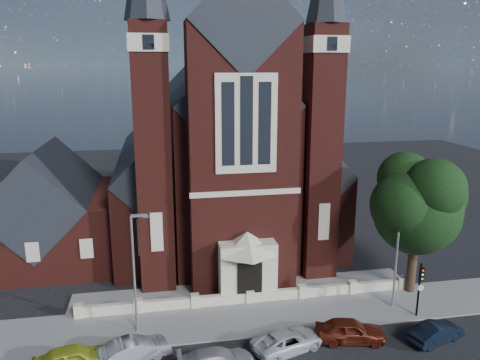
# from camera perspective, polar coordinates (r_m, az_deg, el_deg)

# --- Properties ---
(ground) EXTENTS (120.00, 120.00, 0.00)m
(ground) POSITION_cam_1_polar(r_m,az_deg,el_deg) (43.07, -1.11, -9.45)
(ground) COLOR black
(ground) RESTS_ON ground
(pavement_strip) EXTENTS (60.00, 5.00, 0.12)m
(pavement_strip) POSITION_cam_1_polar(r_m,az_deg,el_deg) (33.83, 1.88, -16.35)
(pavement_strip) COLOR slate
(pavement_strip) RESTS_ON ground
(forecourt_paving) EXTENTS (26.00, 3.00, 0.14)m
(forecourt_paving) POSITION_cam_1_polar(r_m,az_deg,el_deg) (37.27, 0.54, -13.32)
(forecourt_paving) COLOR slate
(forecourt_paving) RESTS_ON ground
(forecourt_wall) EXTENTS (24.00, 0.40, 0.90)m
(forecourt_wall) POSITION_cam_1_polar(r_m,az_deg,el_deg) (35.53, 1.17, -14.76)
(forecourt_wall) COLOR beige
(forecourt_wall) RESTS_ON ground
(church) EXTENTS (20.01, 34.90, 29.20)m
(church) POSITION_cam_1_polar(r_m,az_deg,el_deg) (48.25, -2.68, 3.25)
(church) COLOR #511C15
(church) RESTS_ON ground
(parish_hall) EXTENTS (12.00, 12.20, 10.24)m
(parish_hall) POSITION_cam_1_polar(r_m,az_deg,el_deg) (45.08, -22.35, -4.01)
(parish_hall) COLOR #511C15
(parish_hall) RESTS_ON ground
(street_tree) EXTENTS (6.40, 6.60, 10.70)m
(street_tree) POSITION_cam_1_polar(r_m,az_deg,el_deg) (36.67, 21.19, -3.03)
(street_tree) COLOR black
(street_tree) RESTS_ON ground
(street_lamp_left) EXTENTS (1.16, 0.22, 8.09)m
(street_lamp_left) POSITION_cam_1_polar(r_m,az_deg,el_deg) (30.72, -12.66, -10.33)
(street_lamp_left) COLOR gray
(street_lamp_left) RESTS_ON ground
(street_lamp_right) EXTENTS (1.16, 0.22, 8.09)m
(street_lamp_right) POSITION_cam_1_polar(r_m,az_deg,el_deg) (34.79, 18.75, -7.83)
(street_lamp_right) COLOR gray
(street_lamp_right) RESTS_ON ground
(traffic_signal) EXTENTS (0.28, 0.42, 4.00)m
(traffic_signal) POSITION_cam_1_polar(r_m,az_deg,el_deg) (34.77, 21.10, -11.66)
(traffic_signal) COLOR black
(traffic_signal) RESTS_ON ground
(car_lime_van) EXTENTS (4.66, 2.67, 1.49)m
(car_lime_van) POSITION_cam_1_polar(r_m,az_deg,el_deg) (30.04, -19.63, -19.79)
(car_lime_van) COLOR #A8B724
(car_lime_van) RESTS_ON ground
(car_silver_a) EXTENTS (4.41, 2.66, 1.37)m
(car_silver_a) POSITION_cam_1_polar(r_m,az_deg,el_deg) (29.95, -12.75, -19.54)
(car_silver_a) COLOR gray
(car_silver_a) RESTS_ON ground
(car_white_suv) EXTENTS (5.04, 3.55, 1.28)m
(car_white_suv) POSITION_cam_1_polar(r_m,az_deg,el_deg) (30.31, 5.84, -18.91)
(car_white_suv) COLOR silver
(car_white_suv) RESTS_ON ground
(car_dark_red) EXTENTS (4.65, 2.58, 1.50)m
(car_dark_red) POSITION_cam_1_polar(r_m,az_deg,el_deg) (31.68, 13.30, -17.43)
(car_dark_red) COLOR #52190E
(car_dark_red) RESTS_ON ground
(car_navy) EXTENTS (4.07, 2.47, 1.27)m
(car_navy) POSITION_cam_1_polar(r_m,az_deg,el_deg) (33.33, 22.78, -16.75)
(car_navy) COLOR black
(car_navy) RESTS_ON ground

